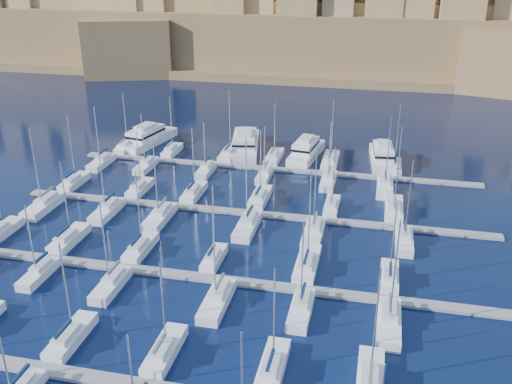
% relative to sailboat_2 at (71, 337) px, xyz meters
% --- Properties ---
extents(ground, '(600.00, 600.00, 0.00)m').
position_rel_sailboat_2_xyz_m(ground, '(12.38, 28.75, -0.73)').
color(ground, black).
rests_on(ground, ground).
extents(pontoon_mid_near, '(84.00, 2.00, 0.40)m').
position_rel_sailboat_2_xyz_m(pontoon_mid_near, '(12.38, 16.75, -0.53)').
color(pontoon_mid_near, slate).
rests_on(pontoon_mid_near, ground).
extents(pontoon_mid_far, '(84.00, 2.00, 0.40)m').
position_rel_sailboat_2_xyz_m(pontoon_mid_far, '(12.38, 38.75, -0.53)').
color(pontoon_mid_far, slate).
rests_on(pontoon_mid_far, ground).
extents(pontoon_far, '(84.00, 2.00, 0.40)m').
position_rel_sailboat_2_xyz_m(pontoon_far, '(12.38, 60.75, -0.53)').
color(pontoon_far, slate).
rests_on(pontoon_far, ground).
extents(sailboat_2, '(2.62, 8.72, 13.27)m').
position_rel_sailboat_2_xyz_m(sailboat_2, '(0.00, 0.00, 0.00)').
color(sailboat_2, silver).
rests_on(sailboat_2, ground).
extents(sailboat_3, '(2.62, 8.74, 12.18)m').
position_rel_sailboat_2_xyz_m(sailboat_3, '(11.75, 0.01, -0.01)').
color(sailboat_3, silver).
rests_on(sailboat_3, ground).
extents(sailboat_4, '(2.63, 8.76, 13.19)m').
position_rel_sailboat_2_xyz_m(sailboat_4, '(24.27, 0.02, -0.00)').
color(sailboat_4, silver).
rests_on(sailboat_4, ground).
extents(sailboat_5, '(2.82, 9.39, 14.45)m').
position_rel_sailboat_2_xyz_m(sailboat_5, '(34.78, 0.33, 0.02)').
color(sailboat_5, silver).
rests_on(sailboat_5, ground).
extents(sailboat_12, '(2.68, 8.94, 15.21)m').
position_rel_sailboat_2_xyz_m(sailboat_12, '(-24.81, 22.11, 0.02)').
color(sailboat_12, silver).
rests_on(sailboat_12, ground).
extents(sailboat_13, '(2.77, 9.24, 13.76)m').
position_rel_sailboat_2_xyz_m(sailboat_13, '(-12.78, 22.26, 0.01)').
color(sailboat_13, silver).
rests_on(sailboat_13, ground).
extents(sailboat_14, '(2.63, 8.75, 13.30)m').
position_rel_sailboat_2_xyz_m(sailboat_14, '(-0.62, 22.02, 0.00)').
color(sailboat_14, silver).
rests_on(sailboat_14, ground).
extents(sailboat_15, '(2.27, 7.56, 12.39)m').
position_rel_sailboat_2_xyz_m(sailboat_15, '(11.23, 21.43, -0.01)').
color(sailboat_15, silver).
rests_on(sailboat_15, ground).
extents(sailboat_16, '(3.03, 10.09, 15.43)m').
position_rel_sailboat_2_xyz_m(sailboat_16, '(24.93, 22.67, 0.03)').
color(sailboat_16, silver).
rests_on(sailboat_16, ground).
extents(sailboat_17, '(2.47, 8.25, 12.35)m').
position_rel_sailboat_2_xyz_m(sailboat_17, '(36.60, 21.77, -0.01)').
color(sailboat_17, silver).
rests_on(sailboat_17, ground).
extents(sailboat_19, '(2.35, 7.83, 11.77)m').
position_rel_sailboat_2_xyz_m(sailboat_19, '(-11.61, 11.94, -0.02)').
color(sailboat_19, silver).
rests_on(sailboat_19, ground).
extents(sailboat_20, '(2.58, 8.61, 13.56)m').
position_rel_sailboat_2_xyz_m(sailboat_20, '(-0.37, 11.56, 0.00)').
color(sailboat_20, silver).
rests_on(sailboat_20, ground).
extents(sailboat_21, '(2.88, 9.59, 14.19)m').
position_rel_sailboat_2_xyz_m(sailboat_21, '(14.76, 11.08, 0.02)').
color(sailboat_21, silver).
rests_on(sailboat_21, ground).
extents(sailboat_22, '(2.62, 8.72, 13.44)m').
position_rel_sailboat_2_xyz_m(sailboat_22, '(25.74, 11.50, 0.00)').
color(sailboat_22, silver).
rests_on(sailboat_22, ground).
extents(sailboat_23, '(2.87, 9.57, 15.27)m').
position_rel_sailboat_2_xyz_m(sailboat_23, '(36.62, 11.08, 0.02)').
color(sailboat_23, silver).
rests_on(sailboat_23, ground).
extents(sailboat_24, '(2.61, 8.70, 14.36)m').
position_rel_sailboat_2_xyz_m(sailboat_24, '(-23.91, 43.99, 0.01)').
color(sailboat_24, silver).
rests_on(sailboat_24, ground).
extents(sailboat_25, '(2.54, 8.46, 12.20)m').
position_rel_sailboat_2_xyz_m(sailboat_25, '(-10.12, 43.87, -0.01)').
color(sailboat_25, silver).
rests_on(sailboat_25, ground).
extents(sailboat_26, '(2.69, 8.95, 13.31)m').
position_rel_sailboat_2_xyz_m(sailboat_26, '(0.59, 44.11, 0.00)').
color(sailboat_26, silver).
rests_on(sailboat_26, ground).
extents(sailboat_27, '(2.89, 9.64, 13.76)m').
position_rel_sailboat_2_xyz_m(sailboat_27, '(13.18, 44.45, 0.01)').
color(sailboat_27, silver).
rests_on(sailboat_27, ground).
extents(sailboat_28, '(2.39, 7.97, 11.86)m').
position_rel_sailboat_2_xyz_m(sailboat_28, '(26.41, 43.64, -0.02)').
color(sailboat_28, silver).
rests_on(sailboat_28, ground).
extents(sailboat_29, '(3.06, 10.18, 15.96)m').
position_rel_sailboat_2_xyz_m(sailboat_29, '(37.17, 44.72, 0.03)').
color(sailboat_29, silver).
rests_on(sailboat_29, ground).
extents(sailboat_30, '(3.10, 10.33, 15.69)m').
position_rel_sailboat_2_xyz_m(sailboat_30, '(-23.56, 32.71, 0.03)').
color(sailboat_30, silver).
rests_on(sailboat_30, ground).
extents(sailboat_31, '(2.79, 9.29, 13.29)m').
position_rel_sailboat_2_xyz_m(sailboat_31, '(-11.63, 33.22, 0.01)').
color(sailboat_31, silver).
rests_on(sailboat_31, ground).
extents(sailboat_32, '(2.97, 9.91, 15.01)m').
position_rel_sailboat_2_xyz_m(sailboat_32, '(-1.75, 32.92, 0.02)').
color(sailboat_32, silver).
rests_on(sailboat_32, ground).
extents(sailboat_33, '(3.00, 9.99, 16.43)m').
position_rel_sailboat_2_xyz_m(sailboat_33, '(13.63, 32.88, 0.04)').
color(sailboat_33, silver).
rests_on(sailboat_33, ground).
extents(sailboat_34, '(3.00, 10.01, 15.03)m').
position_rel_sailboat_2_xyz_m(sailboat_34, '(24.59, 32.87, 0.03)').
color(sailboat_34, silver).
rests_on(sailboat_34, ground).
extents(sailboat_35, '(2.69, 8.97, 14.53)m').
position_rel_sailboat_2_xyz_m(sailboat_35, '(38.76, 33.38, 0.01)').
color(sailboat_35, silver).
rests_on(sailboat_35, ground).
extents(sailboat_36, '(2.61, 8.71, 13.45)m').
position_rel_sailboat_2_xyz_m(sailboat_36, '(-22.92, 66.00, 0.00)').
color(sailboat_36, silver).
rests_on(sailboat_36, ground).
extents(sailboat_37, '(2.47, 8.24, 13.25)m').
position_rel_sailboat_2_xyz_m(sailboat_37, '(-11.78, 65.77, -0.00)').
color(sailboat_37, silver).
rests_on(sailboat_37, ground).
extents(sailboat_38, '(3.04, 10.12, 15.05)m').
position_rel_sailboat_2_xyz_m(sailboat_38, '(1.44, 66.69, 0.03)').
color(sailboat_38, silver).
rests_on(sailboat_38, ground).
extents(sailboat_39, '(2.88, 9.59, 12.99)m').
position_rel_sailboat_2_xyz_m(sailboat_39, '(11.51, 66.43, 0.01)').
color(sailboat_39, silver).
rests_on(sailboat_39, ground).
extents(sailboat_40, '(3.17, 10.58, 14.31)m').
position_rel_sailboat_2_xyz_m(sailboat_40, '(23.79, 66.92, 0.03)').
color(sailboat_40, silver).
rests_on(sailboat_40, ground).
extents(sailboat_41, '(2.68, 8.94, 14.07)m').
position_rel_sailboat_2_xyz_m(sailboat_41, '(37.28, 66.11, 0.01)').
color(sailboat_41, silver).
rests_on(sailboat_41, ground).
extents(sailboat_42, '(2.71, 9.03, 13.30)m').
position_rel_sailboat_2_xyz_m(sailboat_42, '(-23.82, 55.35, 0.00)').
color(sailboat_42, silver).
rests_on(sailboat_42, ground).
extents(sailboat_43, '(2.57, 8.55, 12.40)m').
position_rel_sailboat_2_xyz_m(sailboat_43, '(-13.72, 55.59, -0.01)').
color(sailboat_43, silver).
rests_on(sailboat_43, ground).
extents(sailboat_44, '(2.47, 8.23, 11.22)m').
position_rel_sailboat_2_xyz_m(sailboat_44, '(-0.62, 55.74, -0.02)').
color(sailboat_44, silver).
rests_on(sailboat_44, ground).
extents(sailboat_45, '(2.41, 8.05, 11.29)m').
position_rel_sailboat_2_xyz_m(sailboat_45, '(11.72, 55.83, -0.02)').
color(sailboat_45, silver).
rests_on(sailboat_45, ground).
extents(sailboat_46, '(2.69, 8.97, 13.23)m').
position_rel_sailboat_2_xyz_m(sailboat_46, '(24.58, 55.38, 0.00)').
color(sailboat_46, silver).
rests_on(sailboat_46, ground).
extents(sailboat_47, '(3.03, 10.10, 14.92)m').
position_rel_sailboat_2_xyz_m(sailboat_47, '(35.46, 54.82, 0.03)').
color(sailboat_47, silver).
rests_on(sailboat_47, ground).
extents(motor_yacht_a, '(8.80, 18.36, 5.25)m').
position_rel_sailboat_2_xyz_m(motor_yacht_a, '(-19.71, 70.74, 0.99)').
color(motor_yacht_a, silver).
rests_on(motor_yacht_a, ground).
extents(motor_yacht_b, '(9.36, 20.21, 5.25)m').
position_rel_sailboat_2_xyz_m(motor_yacht_b, '(3.77, 71.61, 0.99)').
color(motor_yacht_b, silver).
rests_on(motor_yacht_b, ground).
extents(motor_yacht_c, '(6.73, 16.08, 5.25)m').
position_rel_sailboat_2_xyz_m(motor_yacht_c, '(18.12, 69.75, 0.99)').
color(motor_yacht_c, silver).
rests_on(motor_yacht_c, ground).
extents(motor_yacht_d, '(6.08, 15.89, 5.25)m').
position_rel_sailboat_2_xyz_m(motor_yacht_d, '(34.64, 69.71, 0.99)').
color(motor_yacht_d, silver).
rests_on(motor_yacht_d, ground).
extents(fortified_city, '(460.00, 108.95, 59.52)m').
position_rel_sailboat_2_xyz_m(fortified_city, '(12.19, 184.01, 14.01)').
color(fortified_city, brown).
rests_on(fortified_city, ground).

